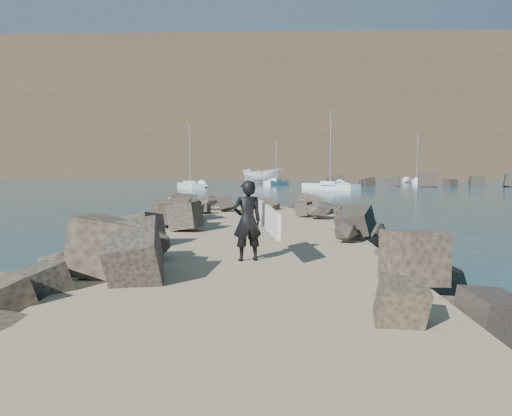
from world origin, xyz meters
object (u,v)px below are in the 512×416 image
object	(u,v)px
surfboard_resting	(181,210)
surfer_with_board	(250,220)
sailboat_f	(424,178)
boat_imported	(262,176)

from	to	relation	value
surfboard_resting	surfer_with_board	size ratio (longest dim) A/B	1.09
surfboard_resting	sailboat_f	world-z (taller)	sailboat_f
surfboard_resting	boat_imported	size ratio (longest dim) A/B	0.35
surfboard_resting	surfer_with_board	xyz separation A→B (m)	(2.82, -7.37, 0.42)
sailboat_f	boat_imported	bearing A→B (deg)	-139.97
surfer_with_board	sailboat_f	xyz separation A→B (m)	(33.63, 99.75, -1.10)
sailboat_f	surfer_with_board	bearing A→B (deg)	-108.63
surfboard_resting	boat_imported	world-z (taller)	boat_imported
boat_imported	sailboat_f	xyz separation A→B (m)	(34.81, 29.24, -0.90)
boat_imported	surfer_with_board	distance (m)	70.51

